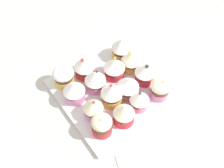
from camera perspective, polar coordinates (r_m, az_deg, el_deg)
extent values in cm
cube|color=beige|center=(88.68, 0.00, -2.16)|extent=(180.00, 180.00, 3.00)
cube|color=silver|center=(86.94, 0.00, -1.39)|extent=(30.89, 30.89, 1.20)
cylinder|color=#EFC651|center=(88.31, -9.51, 0.78)|extent=(5.97, 5.97, 2.38)
cylinder|color=brown|center=(86.87, -9.67, 1.50)|extent=(5.60, 5.60, 1.28)
ellipsoid|color=white|center=(85.63, -9.82, 2.15)|extent=(6.47, 6.47, 3.19)
cylinder|color=pink|center=(84.34, -7.45, -2.32)|extent=(5.95, 5.95, 2.70)
cylinder|color=brown|center=(82.79, -7.59, -1.60)|extent=(5.28, 5.28, 1.08)
cone|color=white|center=(81.13, -7.74, -0.79)|extent=(6.39, 6.39, 2.99)
cylinder|color=pink|center=(80.98, -3.70, -5.65)|extent=(5.64, 5.64, 2.45)
cylinder|color=brown|center=(79.47, -3.76, -5.02)|extent=(5.11, 5.11, 1.05)
cone|color=#F4EDC6|center=(77.71, -3.84, -4.24)|extent=(5.72, 5.72, 3.07)
sphere|color=red|center=(76.48, -3.65, -3.69)|extent=(0.82, 0.82, 0.82)
cylinder|color=#D1333D|center=(78.44, -2.03, -8.92)|extent=(5.66, 5.66, 2.36)
cylinder|color=brown|center=(76.76, -2.07, -8.28)|extent=(5.28, 5.28, 1.44)
ellipsoid|color=#F4EDC6|center=(75.21, -2.11, -7.66)|extent=(5.66, 5.66, 3.43)
sphere|color=#EAD64C|center=(73.69, -2.35, -7.28)|extent=(0.84, 0.84, 0.84)
cylinder|color=#D1333D|center=(89.42, -5.44, 2.35)|extent=(6.04, 6.04, 2.29)
cylinder|color=brown|center=(87.92, -5.54, 3.13)|extent=(5.54, 5.54, 1.54)
cone|color=white|center=(85.90, -5.67, 4.23)|extent=(6.31, 6.31, 3.73)
sphere|color=red|center=(84.43, -5.99, 4.80)|extent=(1.12, 1.12, 1.12)
cylinder|color=pink|center=(86.07, -3.30, -0.21)|extent=(5.96, 5.96, 2.49)
cylinder|color=brown|center=(84.58, -3.36, 0.52)|extent=(5.54, 5.54, 1.19)
cone|color=white|center=(82.52, -3.44, 1.58)|extent=(6.40, 6.40, 3.96)
sphere|color=#333338|center=(81.08, -3.06, 2.46)|extent=(0.63, 0.63, 0.63)
cylinder|color=#EFC651|center=(82.94, -0.08, -3.00)|extent=(6.18, 6.18, 2.79)
cylinder|color=brown|center=(81.15, -0.08, -2.18)|extent=(5.77, 5.77, 1.50)
cone|color=white|center=(79.06, -0.08, -1.17)|extent=(6.35, 6.35, 3.55)
sphere|color=red|center=(77.85, -0.16, -0.33)|extent=(0.83, 0.83, 0.83)
cylinder|color=#D1333D|center=(79.82, 2.35, -6.78)|extent=(5.94, 5.94, 2.74)
cylinder|color=brown|center=(78.15, 2.39, -6.10)|extent=(5.23, 5.23, 1.10)
cone|color=#F4EDC6|center=(76.34, 2.45, -5.32)|extent=(6.02, 6.02, 3.09)
cylinder|color=#D1333D|center=(88.67, 0.45, 2.23)|extent=(5.98, 5.98, 2.57)
cylinder|color=brown|center=(87.15, 0.46, 3.01)|extent=(5.31, 5.31, 1.32)
cone|color=white|center=(85.21, 0.47, 4.07)|extent=(6.63, 6.63, 3.70)
sphere|color=#EAD64C|center=(84.36, 0.59, 5.22)|extent=(0.69, 0.69, 0.69)
cylinder|color=pink|center=(84.73, 3.12, -1.57)|extent=(6.06, 6.06, 2.33)
cylinder|color=brown|center=(83.16, 3.18, -0.83)|extent=(5.72, 5.72, 1.49)
cone|color=white|center=(81.36, 3.25, 0.06)|extent=(6.61, 6.61, 2.95)
sphere|color=#EAD64C|center=(80.40, 3.20, 0.79)|extent=(0.65, 0.65, 0.65)
cylinder|color=pink|center=(82.67, 5.40, -4.07)|extent=(5.22, 5.22, 2.20)
cylinder|color=brown|center=(81.22, 5.49, -3.43)|extent=(4.69, 4.69, 1.23)
cone|color=white|center=(79.44, 5.61, -2.61)|extent=(5.65, 5.65, 3.04)
sphere|color=#333338|center=(78.43, 5.65, -1.89)|extent=(0.84, 0.84, 0.84)
cylinder|color=#EFC651|center=(93.90, 1.85, 6.12)|extent=(6.06, 6.06, 2.63)
cylinder|color=brown|center=(92.41, 1.88, 6.96)|extent=(5.45, 5.45, 1.39)
cone|color=white|center=(90.52, 1.93, 8.08)|extent=(6.46, 6.46, 3.80)
cylinder|color=#EFC651|center=(91.10, 3.77, 3.84)|extent=(6.06, 6.06, 2.29)
cylinder|color=brown|center=(89.83, 3.83, 4.51)|extent=(5.79, 5.79, 1.03)
cone|color=#F4EDC6|center=(88.05, 3.91, 5.51)|extent=(6.44, 6.44, 3.68)
sphere|color=#EAD64C|center=(86.95, 3.61, 6.37)|extent=(1.12, 1.12, 1.12)
cylinder|color=#D1333D|center=(87.96, 6.45, 1.19)|extent=(5.55, 5.55, 2.65)
cylinder|color=brown|center=(86.39, 6.57, 1.99)|extent=(4.90, 4.90, 1.34)
cone|color=white|center=(84.62, 6.72, 2.94)|extent=(6.14, 6.14, 3.21)
sphere|color=#333338|center=(83.53, 7.04, 3.53)|extent=(1.20, 1.20, 1.20)
cylinder|color=pink|center=(85.46, 9.43, -1.72)|extent=(5.63, 5.63, 2.55)
cylinder|color=brown|center=(83.92, 9.60, -0.99)|extent=(5.26, 5.26, 1.25)
ellipsoid|color=#F4EDC6|center=(82.57, 9.76, -0.32)|extent=(5.92, 5.92, 3.49)
sphere|color=#EAD64C|center=(81.30, 10.22, 0.27)|extent=(0.93, 0.93, 0.93)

